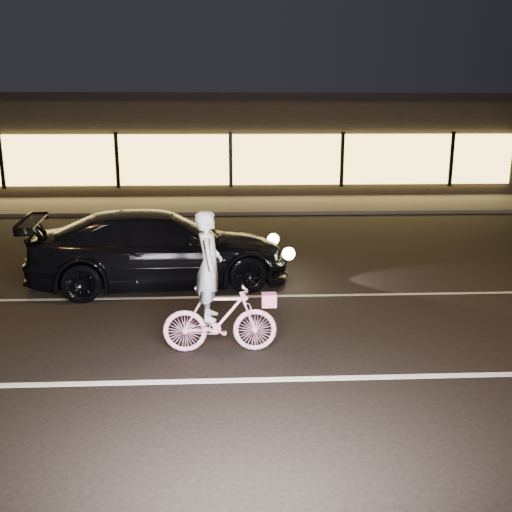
{
  "coord_description": "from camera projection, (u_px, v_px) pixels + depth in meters",
  "views": [
    {
      "loc": [
        -0.12,
        -8.24,
        3.32
      ],
      "look_at": [
        0.32,
        0.6,
        1.13
      ],
      "focal_mm": 40.0,
      "sensor_mm": 36.0,
      "label": 1
    }
  ],
  "objects": [
    {
      "name": "storefront",
      "position": [
        230.0,
        141.0,
        26.67
      ],
      "size": [
        25.4,
        8.42,
        4.2
      ],
      "color": "black",
      "rests_on": "ground"
    },
    {
      "name": "lane_stripe_near",
      "position": [
        239.0,
        380.0,
        7.34
      ],
      "size": [
        60.0,
        0.12,
        0.01
      ],
      "primitive_type": "cube",
      "color": "silver",
      "rests_on": "ground"
    },
    {
      "name": "ground",
      "position": [
        237.0,
        337.0,
        8.79
      ],
      "size": [
        90.0,
        90.0,
        0.0
      ],
      "primitive_type": "plane",
      "color": "black",
      "rests_on": "ground"
    },
    {
      "name": "sidewalk",
      "position": [
        231.0,
        205.0,
        21.39
      ],
      "size": [
        30.0,
        4.0,
        0.12
      ],
      "primitive_type": "cube",
      "color": "#383533",
      "rests_on": "ground"
    },
    {
      "name": "cyclist",
      "position": [
        217.0,
        303.0,
        8.08
      ],
      "size": [
        1.64,
        0.56,
        2.06
      ],
      "rotation": [
        0.0,
        0.0,
        1.57
      ],
      "color": "#DC358F",
      "rests_on": "ground"
    },
    {
      "name": "sedan",
      "position": [
        161.0,
        248.0,
        11.37
      ],
      "size": [
        5.38,
        2.8,
        1.49
      ],
      "rotation": [
        0.0,
        0.0,
        1.72
      ],
      "color": "black",
      "rests_on": "ground"
    },
    {
      "name": "lane_stripe_far",
      "position": [
        236.0,
        297.0,
        10.73
      ],
      "size": [
        60.0,
        0.1,
        0.01
      ],
      "primitive_type": "cube",
      "color": "gray",
      "rests_on": "ground"
    }
  ]
}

